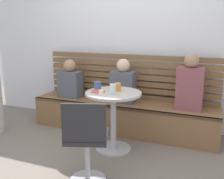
% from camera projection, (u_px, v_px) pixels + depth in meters
% --- Properties ---
extents(ground, '(8.00, 8.00, 0.00)m').
position_uv_depth(ground, '(84.00, 169.00, 2.93)').
color(ground, '#70665B').
extents(back_wall, '(5.20, 0.10, 2.90)m').
position_uv_depth(back_wall, '(133.00, 31.00, 4.08)').
color(back_wall, silver).
rests_on(back_wall, ground).
extents(booth_bench, '(2.70, 0.52, 0.44)m').
position_uv_depth(booth_bench, '(123.00, 117.00, 3.96)').
color(booth_bench, brown).
rests_on(booth_bench, ground).
extents(booth_backrest, '(2.65, 0.04, 0.67)m').
position_uv_depth(booth_backrest, '(128.00, 76.00, 4.05)').
color(booth_backrest, brown).
rests_on(booth_backrest, booth_bench).
extents(cafe_table, '(0.68, 0.68, 0.74)m').
position_uv_depth(cafe_table, '(113.00, 110.00, 3.29)').
color(cafe_table, '#ADADB2').
rests_on(cafe_table, ground).
extents(white_chair, '(0.51, 0.51, 0.85)m').
position_uv_depth(white_chair, '(86.00, 140.00, 2.55)').
color(white_chair, '#ADADB2').
rests_on(white_chair, ground).
extents(person_adult, '(0.34, 0.22, 0.74)m').
position_uv_depth(person_adult, '(190.00, 85.00, 3.51)').
color(person_adult, brown).
rests_on(person_adult, booth_bench).
extents(person_child_left, '(0.34, 0.22, 0.58)m').
position_uv_depth(person_child_left, '(70.00, 81.00, 4.15)').
color(person_child_left, '#4C515B').
rests_on(person_child_left, booth_bench).
extents(person_child_middle, '(0.34, 0.22, 0.63)m').
position_uv_depth(person_child_middle, '(123.00, 83.00, 3.86)').
color(person_child_middle, '#4C515B').
rests_on(person_child_middle, booth_bench).
extents(cup_espresso_small, '(0.06, 0.06, 0.05)m').
position_uv_depth(cup_espresso_small, '(101.00, 92.00, 3.11)').
color(cup_espresso_small, silver).
rests_on(cup_espresso_small, cafe_table).
extents(cup_tumbler_orange, '(0.07, 0.07, 0.10)m').
position_uv_depth(cup_tumbler_orange, '(118.00, 87.00, 3.29)').
color(cup_tumbler_orange, orange).
rests_on(cup_tumbler_orange, cafe_table).
extents(cup_mug_blue, '(0.08, 0.08, 0.09)m').
position_uv_depth(cup_mug_blue, '(97.00, 85.00, 3.39)').
color(cup_mug_blue, '#3D5B9E').
rests_on(cup_mug_blue, cafe_table).
extents(cup_glass_tall, '(0.07, 0.07, 0.12)m').
position_uv_depth(cup_glass_tall, '(113.00, 89.00, 3.14)').
color(cup_glass_tall, silver).
rests_on(cup_glass_tall, cafe_table).
extents(plate_small, '(0.17, 0.17, 0.01)m').
position_uv_depth(plate_small, '(98.00, 91.00, 3.25)').
color(plate_small, '#DB4C42').
rests_on(plate_small, cafe_table).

